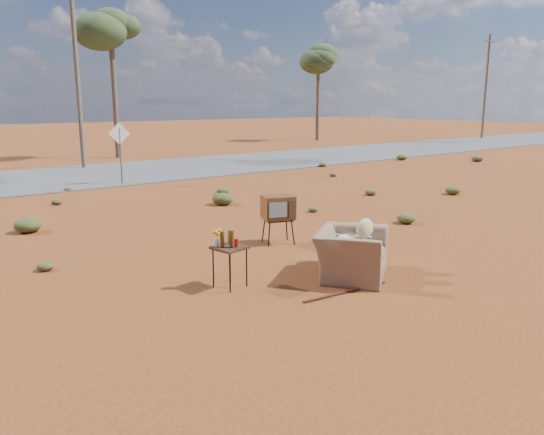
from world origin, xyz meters
TOP-DOWN VIEW (x-y plane):
  - ground at (0.00, 0.00)m, footprint 140.00×140.00m
  - highway at (0.00, 15.00)m, footprint 140.00×7.00m
  - armchair at (0.54, -0.13)m, footprint 1.60×1.61m
  - tv_unit at (0.88, 2.26)m, footprint 0.76×0.69m
  - side_table at (-1.43, 0.66)m, footprint 0.55×0.55m
  - rusty_bar at (-0.13, -0.69)m, footprint 1.62×0.20m
  - road_sign at (1.50, 12.00)m, footprint 0.78×0.06m
  - eucalyptus_center at (5.00, 21.00)m, footprint 3.20×3.20m
  - eucalyptus_right at (22.00, 24.00)m, footprint 3.20×3.20m
  - utility_pole_center at (2.00, 17.50)m, footprint 1.40×0.20m
  - utility_pole_east at (34.00, 17.50)m, footprint 1.40×0.20m
  - scrub_patch at (-0.82, 4.41)m, footprint 17.49×8.07m

SIDE VIEW (x-z plane):
  - ground at x=0.00m, z-range 0.00..0.00m
  - highway at x=0.00m, z-range 0.00..0.04m
  - rusty_bar at x=-0.13m, z-range 0.00..0.04m
  - scrub_patch at x=-0.82m, z-range -0.03..0.30m
  - armchair at x=0.54m, z-range -0.04..1.06m
  - side_table at x=-1.43m, z-range 0.22..1.17m
  - tv_unit at x=0.88m, z-range 0.25..1.25m
  - road_sign at x=1.50m, z-range 0.41..2.60m
  - utility_pole_center at x=2.00m, z-range 0.15..8.15m
  - utility_pole_east at x=34.00m, z-range 0.15..8.15m
  - eucalyptus_right at x=22.00m, z-range 2.39..9.49m
  - eucalyptus_center at x=5.00m, z-range 2.63..10.23m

